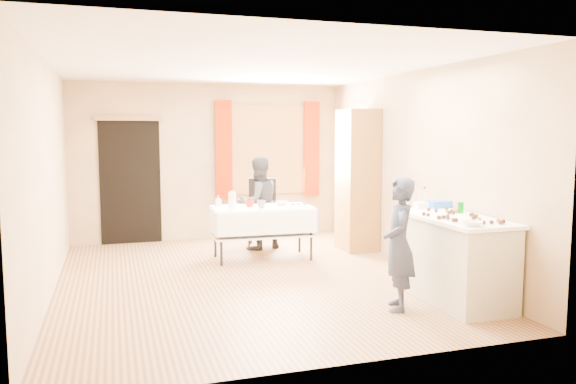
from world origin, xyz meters
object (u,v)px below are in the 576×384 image
object	(u,v)px
party_table	(263,228)
girl	(399,244)
woman	(258,203)
counter	(453,259)
chair	(262,226)
cabinet	(357,180)

from	to	relation	value
party_table	girl	bearing A→B (deg)	-72.43
woman	counter	bearing A→B (deg)	97.18
counter	chair	bearing A→B (deg)	109.76
party_table	girl	distance (m)	2.74
woman	party_table	bearing A→B (deg)	65.10
girl	counter	bearing A→B (deg)	119.79
cabinet	counter	bearing A→B (deg)	-92.12
party_table	chair	xyz separation A→B (m)	(0.22, 0.88, -0.13)
party_table	chair	bearing A→B (deg)	77.80
party_table	woman	xyz separation A→B (m)	(0.11, 0.67, 0.27)
cabinet	woman	world-z (taller)	cabinet
girl	cabinet	bearing A→B (deg)	-175.04
counter	party_table	xyz separation A→B (m)	(-1.45, 2.52, -0.01)
counter	girl	world-z (taller)	girl
chair	cabinet	bearing A→B (deg)	-9.90
cabinet	party_table	distance (m)	1.68
counter	party_table	bearing A→B (deg)	119.83
cabinet	party_table	xyz separation A→B (m)	(-1.55, -0.18, -0.62)
party_table	woman	distance (m)	0.73
cabinet	party_table	bearing A→B (deg)	-173.41
chair	woman	xyz separation A→B (m)	(-0.11, -0.21, 0.40)
woman	cabinet	bearing A→B (deg)	145.56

